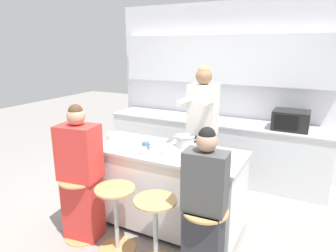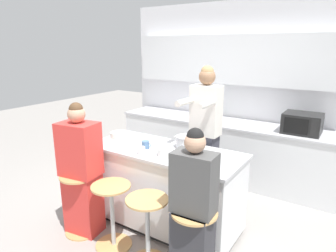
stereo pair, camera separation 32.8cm
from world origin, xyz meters
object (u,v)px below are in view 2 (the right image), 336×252
(person_wrapped_blanket, at_px, (81,173))
(banana_bunch, at_px, (212,157))
(bar_stool_center_left, at_px, (112,212))
(coffee_cup_far, at_px, (146,145))
(cooking_pot, at_px, (185,142))
(person_cooking, at_px, (205,141))
(bar_stool_rightmost, at_px, (194,242))
(bar_stool_center_right, at_px, (148,227))
(potted_plant, at_px, (216,113))
(bar_stool_leftmost, at_px, (80,200))
(person_seated_near, at_px, (193,216))
(fruit_bowl, at_px, (119,135))
(coffee_cup_near, at_px, (142,150))
(microwave, at_px, (302,123))
(kitchen_island, at_px, (164,188))

(person_wrapped_blanket, relative_size, banana_bunch, 8.58)
(bar_stool_center_left, bearing_deg, coffee_cup_far, 85.72)
(cooking_pot, bearing_deg, person_cooking, 81.95)
(bar_stool_center_left, relative_size, bar_stool_rightmost, 1.00)
(bar_stool_center_right, distance_m, bar_stool_rightmost, 0.47)
(coffee_cup_far, relative_size, potted_plant, 0.53)
(banana_bunch, bearing_deg, bar_stool_rightmost, -77.95)
(bar_stool_leftmost, bearing_deg, person_wrapped_blanket, 69.33)
(bar_stool_center_left, xyz_separation_m, potted_plant, (0.10, 2.26, 0.63))
(person_seated_near, distance_m, fruit_bowl, 1.59)
(coffee_cup_near, xyz_separation_m, microwave, (1.25, 1.85, 0.07))
(cooking_pot, distance_m, fruit_bowl, 0.89)
(person_seated_near, distance_m, coffee_cup_near, 0.94)
(fruit_bowl, distance_m, coffee_cup_near, 0.67)
(person_wrapped_blanket, xyz_separation_m, cooking_pot, (0.85, 0.77, 0.29))
(bar_stool_center_right, xyz_separation_m, potted_plant, (-0.37, 2.28, 0.63))
(person_cooking, relative_size, coffee_cup_far, 15.52)
(bar_stool_center_left, xyz_separation_m, fruit_bowl, (-0.49, 0.68, 0.57))
(bar_stool_leftmost, relative_size, potted_plant, 3.13)
(bar_stool_center_right, height_order, fruit_bowl, fruit_bowl)
(fruit_bowl, bearing_deg, potted_plant, 69.79)
(cooking_pot, bearing_deg, banana_bunch, -22.82)
(bar_stool_center_right, height_order, microwave, microwave)
(person_seated_near, relative_size, coffee_cup_near, 12.85)
(person_wrapped_blanket, height_order, coffee_cup_near, person_wrapped_blanket)
(kitchen_island, bearing_deg, person_seated_near, -40.71)
(bar_stool_center_left, xyz_separation_m, person_cooking, (0.45, 1.17, 0.53))
(coffee_cup_far, height_order, microwave, microwave)
(bar_stool_leftmost, height_order, cooking_pot, cooking_pot)
(bar_stool_center_right, height_order, person_wrapped_blanket, person_wrapped_blanket)
(kitchen_island, height_order, fruit_bowl, fruit_bowl)
(person_wrapped_blanket, relative_size, coffee_cup_near, 13.41)
(person_cooking, relative_size, person_seated_near, 1.28)
(kitchen_island, xyz_separation_m, person_cooking, (0.22, 0.56, 0.45))
(kitchen_island, xyz_separation_m, coffee_cup_near, (-0.13, -0.24, 0.50))
(bar_stool_leftmost, distance_m, person_cooking, 1.58)
(fruit_bowl, xyz_separation_m, microwave, (1.85, 1.54, 0.07))
(kitchen_island, height_order, person_seated_near, person_seated_near)
(bar_stool_center_left, height_order, bar_stool_rightmost, same)
(bar_stool_leftmost, distance_m, bar_stool_rightmost, 1.39)
(person_cooking, height_order, banana_bunch, person_cooking)
(person_cooking, relative_size, cooking_pot, 5.93)
(coffee_cup_far, bearing_deg, bar_stool_center_right, -52.18)
(banana_bunch, bearing_deg, coffee_cup_far, -173.26)
(bar_stool_center_left, height_order, potted_plant, potted_plant)
(coffee_cup_near, bearing_deg, cooking_pot, 55.25)
(bar_stool_center_right, distance_m, coffee_cup_far, 0.90)
(person_seated_near, xyz_separation_m, coffee_cup_far, (-0.88, 0.51, 0.32))
(coffee_cup_near, bearing_deg, fruit_bowl, 152.08)
(kitchen_island, relative_size, coffee_cup_far, 14.87)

